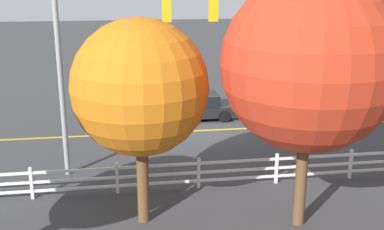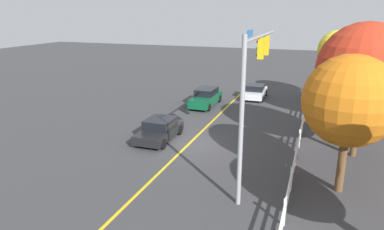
% 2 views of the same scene
% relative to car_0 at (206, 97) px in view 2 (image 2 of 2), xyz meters
% --- Properties ---
extents(ground_plane, '(120.00, 120.00, 0.00)m').
position_rel_car_0_xyz_m(ground_plane, '(9.19, 1.91, -0.73)').
color(ground_plane, '#38383A').
extents(lane_center_stripe, '(28.00, 0.16, 0.01)m').
position_rel_car_0_xyz_m(lane_center_stripe, '(5.19, 1.91, -0.73)').
color(lane_center_stripe, gold).
rests_on(lane_center_stripe, ground_plane).
extents(signal_assembly, '(7.99, 0.38, 7.26)m').
position_rel_car_0_xyz_m(signal_assembly, '(12.95, 6.38, 4.40)').
color(signal_assembly, gray).
rests_on(signal_assembly, ground_plane).
extents(car_0, '(4.78, 1.82, 1.51)m').
position_rel_car_0_xyz_m(car_0, '(0.00, 0.00, 0.00)').
color(car_0, '#0C4C2D').
rests_on(car_0, ground_plane).
extents(car_1, '(4.08, 2.00, 1.36)m').
position_rel_car_0_xyz_m(car_1, '(9.25, -0.16, -0.08)').
color(car_1, black).
rests_on(car_1, ground_plane).
extents(car_2, '(4.09, 1.98, 1.33)m').
position_rel_car_0_xyz_m(car_2, '(-4.10, 3.59, -0.09)').
color(car_2, silver).
rests_on(car_2, ground_plane).
extents(white_rail_fence, '(26.10, 0.10, 1.15)m').
position_rel_car_0_xyz_m(white_rail_fence, '(6.19, 8.40, -0.13)').
color(white_rail_fence, white).
rests_on(white_rail_fence, ground_plane).
extents(tree_2, '(5.03, 5.03, 7.50)m').
position_rel_car_0_xyz_m(tree_2, '(7.89, 11.39, 4.24)').
color(tree_2, brown).
rests_on(tree_2, ground_plane).
extents(tree_3, '(3.48, 3.48, 6.41)m').
position_rel_car_0_xyz_m(tree_3, '(-5.58, 10.50, 3.92)').
color(tree_3, brown).
rests_on(tree_3, ground_plane).
extents(tree_4, '(4.03, 4.03, 6.29)m').
position_rel_car_0_xyz_m(tree_4, '(12.60, 10.48, 3.53)').
color(tree_4, brown).
rests_on(tree_4, ground_plane).
extents(tree_5, '(3.69, 3.69, 6.55)m').
position_rel_car_0_xyz_m(tree_5, '(-2.05, 11.75, 3.93)').
color(tree_5, brown).
rests_on(tree_5, ground_plane).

